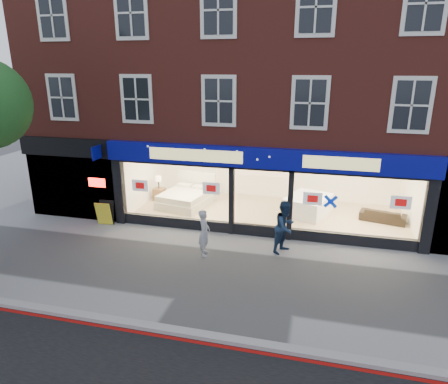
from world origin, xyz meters
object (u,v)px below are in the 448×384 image
at_px(display_bed, 186,197).
at_px(pedestrian_grey, 204,233).
at_px(mattress_stack, 308,205).
at_px(a_board, 105,213).
at_px(sofa, 383,215).
at_px(pedestrian_blue, 285,227).

height_order(display_bed, pedestrian_grey, pedestrian_grey).
distance_m(mattress_stack, a_board, 8.12).
relative_size(mattress_stack, sofa, 1.35).
xyz_separation_m(display_bed, sofa, (8.08, 0.08, -0.10)).
relative_size(display_bed, pedestrian_blue, 1.42).
height_order(display_bed, pedestrian_blue, pedestrian_blue).
bearing_deg(display_bed, a_board, -123.02).
bearing_deg(pedestrian_blue, sofa, -16.45).
xyz_separation_m(mattress_stack, sofa, (2.89, -0.14, -0.13)).
relative_size(mattress_stack, pedestrian_blue, 1.30).
distance_m(display_bed, sofa, 8.08).
bearing_deg(pedestrian_grey, sofa, -65.79).
height_order(a_board, pedestrian_blue, pedestrian_blue).
distance_m(a_board, pedestrian_blue, 7.06).
height_order(display_bed, sofa, display_bed).
xyz_separation_m(sofa, pedestrian_blue, (-3.49, -3.39, 0.54)).
distance_m(sofa, pedestrian_blue, 4.90).
height_order(sofa, pedestrian_grey, pedestrian_grey).
height_order(display_bed, a_board, display_bed).
distance_m(sofa, pedestrian_grey, 7.37).
bearing_deg(sofa, mattress_stack, 11.31).
bearing_deg(pedestrian_blue, a_board, 113.71).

